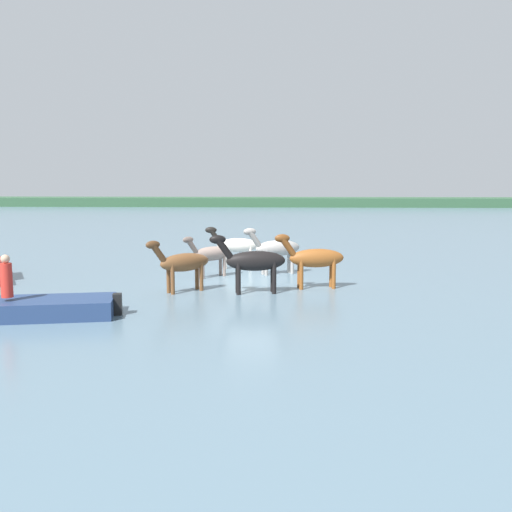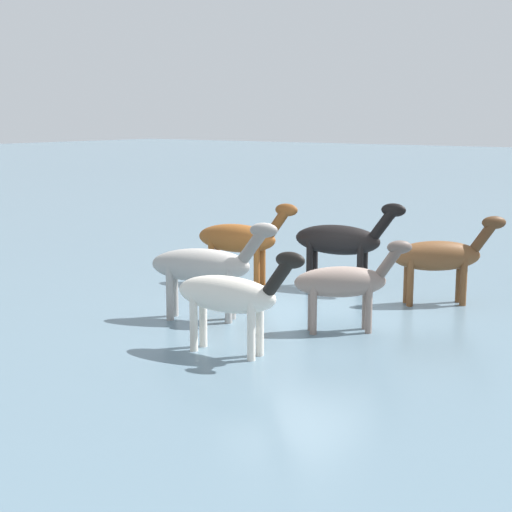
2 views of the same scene
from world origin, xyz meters
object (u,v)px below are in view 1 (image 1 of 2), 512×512
(horse_chestnut_trailing, at_px, (210,254))
(horse_dun_straggler, at_px, (276,248))
(horse_mid_herd, at_px, (253,261))
(horse_gray_outer, at_px, (236,245))
(horse_pinto_flank, at_px, (314,258))
(boat_skiff_near, at_px, (12,312))
(person_helmsman_aft, at_px, (6,278))
(horse_rear_stallion, at_px, (183,263))

(horse_chestnut_trailing, height_order, horse_dun_straggler, horse_dun_straggler)
(horse_mid_herd, relative_size, horse_gray_outer, 1.11)
(horse_pinto_flank, height_order, boat_skiff_near, horse_pinto_flank)
(horse_mid_herd, distance_m, person_helmsman_aft, 7.65)
(horse_dun_straggler, relative_size, person_helmsman_aft, 2.01)
(horse_gray_outer, bearing_deg, horse_pinto_flank, 117.60)
(horse_pinto_flank, bearing_deg, horse_rear_stallion, -0.14)
(horse_dun_straggler, xyz_separation_m, horse_pinto_flank, (1.39, -2.95, 0.02))
(horse_pinto_flank, distance_m, horse_rear_stallion, 4.61)
(horse_dun_straggler, bearing_deg, horse_rear_stallion, 25.76)
(horse_rear_stallion, xyz_separation_m, person_helmsman_aft, (-4.19, -3.98, 0.15))
(horse_chestnut_trailing, distance_m, person_helmsman_aft, 8.44)
(horse_chestnut_trailing, relative_size, horse_rear_stallion, 0.89)
(person_helmsman_aft, bearing_deg, horse_gray_outer, 58.87)
(horse_mid_herd, height_order, horse_rear_stallion, horse_mid_herd)
(horse_gray_outer, height_order, person_helmsman_aft, person_helmsman_aft)
(horse_dun_straggler, height_order, horse_mid_herd, horse_mid_herd)
(boat_skiff_near, relative_size, person_helmsman_aft, 4.93)
(horse_rear_stallion, relative_size, boat_skiff_near, 0.35)
(horse_gray_outer, distance_m, horse_rear_stallion, 5.46)
(horse_mid_herd, relative_size, person_helmsman_aft, 2.18)
(horse_gray_outer, height_order, boat_skiff_near, horse_gray_outer)
(horse_chestnut_trailing, height_order, boat_skiff_near, horse_chestnut_trailing)
(horse_dun_straggler, xyz_separation_m, person_helmsman_aft, (-7.33, -7.80, 0.11))
(horse_gray_outer, distance_m, person_helmsman_aft, 10.81)
(horse_chestnut_trailing, relative_size, horse_mid_herd, 0.71)
(horse_mid_herd, height_order, person_helmsman_aft, horse_mid_herd)
(horse_pinto_flank, height_order, person_helmsman_aft, horse_pinto_flank)
(boat_skiff_near, bearing_deg, horse_gray_outer, -131.74)
(horse_mid_herd, height_order, horse_gray_outer, horse_mid_herd)
(horse_pinto_flank, bearing_deg, horse_mid_herd, 14.09)
(horse_chestnut_trailing, bearing_deg, boat_skiff_near, 15.26)
(horse_gray_outer, height_order, horse_rear_stallion, horse_rear_stallion)
(horse_chestnut_trailing, distance_m, horse_gray_outer, 2.43)
(boat_skiff_near, height_order, person_helmsman_aft, person_helmsman_aft)
(horse_pinto_flank, relative_size, boat_skiff_near, 0.43)
(horse_chestnut_trailing, bearing_deg, horse_gray_outer, -150.74)
(horse_rear_stallion, bearing_deg, person_helmsman_aft, 4.77)
(horse_rear_stallion, bearing_deg, horse_mid_herd, 138.52)
(boat_skiff_near, bearing_deg, horse_pinto_flank, -161.83)
(boat_skiff_near, bearing_deg, horse_mid_herd, -160.70)
(horse_rear_stallion, distance_m, boat_skiff_near, 5.72)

